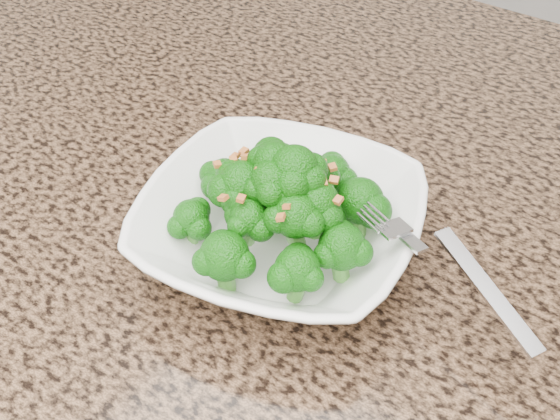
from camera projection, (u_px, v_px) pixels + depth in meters
The scene contains 6 objects.
cabinet at pixel (236, 402), 1.06m from camera, with size 1.55×0.95×0.87m, color #321D14.
granite_counter at pixel (218, 167), 0.76m from camera, with size 1.64×1.04×0.03m, color brown.
bowl at pixel (280, 227), 0.63m from camera, with size 0.25×0.25×0.06m, color white.
broccoli_pile at pixel (280, 167), 0.58m from camera, with size 0.22×0.22×0.07m, color #12620B, non-canonical shape.
garlic_topping at pixel (280, 127), 0.55m from camera, with size 0.13×0.13×0.01m, color #BF6B2E, non-canonical shape.
fork at pixel (419, 245), 0.56m from camera, with size 0.20×0.03×0.01m, color silver, non-canonical shape.
Camera 1 is at (0.41, -0.15, 1.36)m, focal length 45.00 mm.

